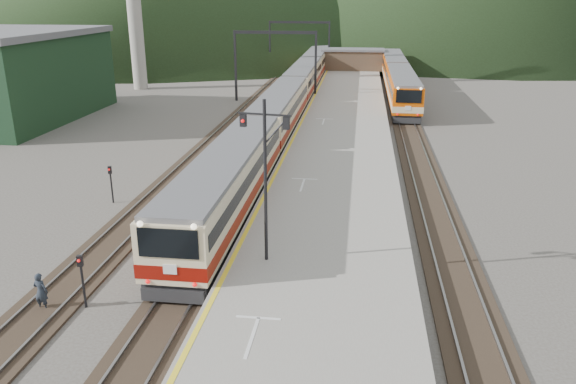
# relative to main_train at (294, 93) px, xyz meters

# --- Properties ---
(track_main) EXTENTS (2.60, 200.00, 0.23)m
(track_main) POSITION_rel_main_train_xyz_m (0.00, -9.08, -1.94)
(track_main) COLOR black
(track_main) RESTS_ON ground
(track_far) EXTENTS (2.60, 200.00, 0.23)m
(track_far) POSITION_rel_main_train_xyz_m (-5.00, -9.08, -1.94)
(track_far) COLOR black
(track_far) RESTS_ON ground
(track_second) EXTENTS (2.60, 200.00, 0.23)m
(track_second) POSITION_rel_main_train_xyz_m (11.50, -9.08, -1.94)
(track_second) COLOR black
(track_second) RESTS_ON ground
(platform) EXTENTS (8.00, 100.00, 1.00)m
(platform) POSITION_rel_main_train_xyz_m (5.60, -11.08, -1.51)
(platform) COLOR gray
(platform) RESTS_ON ground
(gantry_near) EXTENTS (9.55, 0.25, 8.00)m
(gantry_near) POSITION_rel_main_train_xyz_m (-2.85, 5.92, 3.57)
(gantry_near) COLOR black
(gantry_near) RESTS_ON ground
(gantry_far) EXTENTS (9.55, 0.25, 8.00)m
(gantry_far) POSITION_rel_main_train_xyz_m (-2.85, 30.92, 3.57)
(gantry_far) COLOR black
(gantry_far) RESTS_ON ground
(warehouse) EXTENTS (14.50, 20.50, 8.60)m
(warehouse) POSITION_rel_main_train_xyz_m (-28.00, -7.08, 2.30)
(warehouse) COLOR black
(warehouse) RESTS_ON ground
(station_shed) EXTENTS (9.40, 4.40, 3.10)m
(station_shed) POSITION_rel_main_train_xyz_m (5.60, 28.92, 0.56)
(station_shed) COLOR #4C3A2B
(station_shed) RESTS_ON platform
(main_train) EXTENTS (2.92, 80.08, 3.57)m
(main_train) POSITION_rel_main_train_xyz_m (0.00, 0.00, 0.00)
(main_train) COLOR beige
(main_train) RESTS_ON track_main
(second_train) EXTENTS (2.88, 39.29, 3.52)m
(second_train) POSITION_rel_main_train_xyz_m (11.50, 14.18, -0.02)
(second_train) COLOR #D54E04
(second_train) RESTS_ON track_second
(signal_mast) EXTENTS (2.18, 0.50, 6.93)m
(signal_mast) POSITION_rel_main_train_xyz_m (3.31, -37.24, 3.21)
(signal_mast) COLOR black
(signal_mast) RESTS_ON platform
(short_signal_a) EXTENTS (0.25, 0.20, 2.27)m
(short_signal_a) POSITION_rel_main_train_xyz_m (-3.47, -40.41, -0.55)
(short_signal_a) COLOR black
(short_signal_a) RESTS_ON ground
(short_signal_b) EXTENTS (0.26, 0.23, 2.27)m
(short_signal_b) POSITION_rel_main_train_xyz_m (-2.86, -18.94, -0.55)
(short_signal_b) COLOR black
(short_signal_b) RESTS_ON ground
(short_signal_c) EXTENTS (0.26, 0.23, 2.27)m
(short_signal_c) POSITION_rel_main_train_xyz_m (-7.42, -28.88, -0.55)
(short_signal_c) COLOR black
(short_signal_c) RESTS_ON ground
(worker) EXTENTS (0.61, 0.43, 1.59)m
(worker) POSITION_rel_main_train_xyz_m (-5.07, -40.79, -1.22)
(worker) COLOR #222932
(worker) RESTS_ON ground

